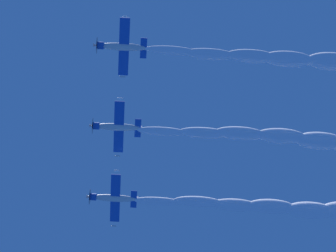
# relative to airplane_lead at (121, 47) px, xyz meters

# --- Properties ---
(airplane_lead) EXTENTS (8.64, 7.76, 2.75)m
(airplane_lead) POSITION_rel_airplane_lead_xyz_m (0.00, 0.00, 0.00)
(airplane_lead) COLOR silver
(airplane_left_wingman) EXTENTS (8.56, 7.76, 2.85)m
(airplane_left_wingman) POSITION_rel_airplane_lead_xyz_m (11.60, 2.02, -0.46)
(airplane_left_wingman) COLOR silver
(airplane_right_wingman) EXTENTS (8.59, 7.77, 2.81)m
(airplane_right_wingman) POSITION_rel_airplane_lead_xyz_m (22.56, 3.80, -0.82)
(airplane_right_wingman) COLOR silver
(smoke_trail_lead) EXTENTS (7.51, 35.74, 2.98)m
(smoke_trail_lead) POSITION_rel_airplane_lead_xyz_m (4.17, -25.84, 0.02)
(smoke_trail_lead) COLOR white
(smoke_trail_left_wingman) EXTENTS (8.07, 35.85, 2.98)m
(smoke_trail_left_wingman) POSITION_rel_airplane_lead_xyz_m (15.85, -23.79, -0.47)
(smoke_trail_left_wingman) COLOR white
(smoke_trail_right_wingman) EXTENTS (7.58, 35.62, 3.08)m
(smoke_trail_right_wingman) POSITION_rel_airplane_lead_xyz_m (26.60, -21.98, -0.79)
(smoke_trail_right_wingman) COLOR white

